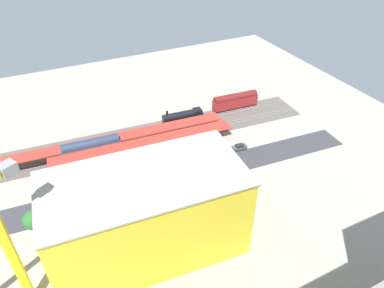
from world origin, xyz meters
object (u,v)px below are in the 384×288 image
at_px(street_tree_2, 174,177).
at_px(freight_coach_far, 91,148).
at_px(locomotive, 184,116).
at_px(street_tree_4, 96,204).
at_px(street_tree_3, 33,220).
at_px(platform_canopy_far, 119,137).
at_px(passenger_coach, 235,101).
at_px(parked_car_1, 222,153).
at_px(parked_car_3, 180,167).
at_px(street_tree_1, 112,199).
at_px(construction_building, 147,215).
at_px(traffic_light, 85,206).
at_px(parked_car_4, 158,173).
at_px(parked_car_6, 108,187).
at_px(parked_car_5, 135,179).
at_px(street_tree_0, 204,171).
at_px(box_truck_0, 105,209).
at_px(platform_canopy_near, 145,143).
at_px(parked_car_2, 203,159).
at_px(parked_car_0, 239,147).

bearing_deg(street_tree_2, freight_coach_far, -57.13).
bearing_deg(locomotive, street_tree_4, 39.63).
distance_m(freight_coach_far, street_tree_3, 29.84).
bearing_deg(platform_canopy_far, passenger_coach, -172.84).
bearing_deg(parked_car_1, passenger_coach, -128.57).
distance_m(parked_car_3, street_tree_1, 23.36).
height_order(parked_car_3, street_tree_2, street_tree_2).
bearing_deg(freight_coach_far, parked_car_1, 155.48).
bearing_deg(construction_building, traffic_light, -48.33).
bearing_deg(street_tree_3, platform_canopy_far, -137.39).
bearing_deg(construction_building, street_tree_1, -67.07).
bearing_deg(locomotive, parked_car_4, 51.20).
relative_size(platform_canopy_far, street_tree_1, 8.37).
height_order(locomotive, street_tree_4, street_tree_4).
bearing_deg(platform_canopy_far, parked_car_6, 64.08).
relative_size(parked_car_5, parked_car_6, 0.93).
relative_size(street_tree_4, traffic_light, 0.94).
relative_size(locomotive, street_tree_0, 1.87).
distance_m(locomotive, parked_car_4, 29.49).
height_order(locomotive, box_truck_0, locomotive).
height_order(street_tree_1, street_tree_4, street_tree_1).
distance_m(parked_car_1, street_tree_0, 15.13).
height_order(locomotive, street_tree_2, street_tree_2).
bearing_deg(locomotive, parked_car_3, 62.57).
height_order(passenger_coach, traffic_light, traffic_light).
bearing_deg(traffic_light, box_truck_0, 178.24).
height_order(passenger_coach, construction_building, construction_building).
xyz_separation_m(parked_car_3, parked_car_4, (6.56, 0.02, 0.00)).
xyz_separation_m(platform_canopy_near, parked_car_2, (-13.55, 11.17, -3.00)).
xyz_separation_m(parked_car_0, parked_car_1, (6.07, 0.21, -0.01)).
bearing_deg(platform_canopy_far, parked_car_3, 125.18).
height_order(parked_car_6, construction_building, construction_building).
bearing_deg(platform_canopy_near, parked_car_6, 36.99).
relative_size(street_tree_0, street_tree_1, 1.03).
bearing_deg(street_tree_1, street_tree_2, -177.41).
xyz_separation_m(locomotive, street_tree_4, (37.02, 30.66, 2.21)).
relative_size(parked_car_3, street_tree_3, 0.67).
height_order(parked_car_3, box_truck_0, box_truck_0).
height_order(platform_canopy_far, parked_car_6, platform_canopy_far).
relative_size(freight_coach_far, parked_car_6, 3.49).
bearing_deg(parked_car_3, box_truck_0, 18.48).
distance_m(parked_car_3, parked_car_5, 12.99).
height_order(platform_canopy_far, box_truck_0, platform_canopy_far).
xyz_separation_m(freight_coach_far, street_tree_1, (0.29, 25.22, 1.73)).
xyz_separation_m(platform_canopy_far, passenger_coach, (-44.34, -5.57, -0.80)).
xyz_separation_m(parked_car_2, parked_car_5, (20.37, -0.37, -0.06)).
bearing_deg(parked_car_3, parked_car_5, -2.42).
distance_m(freight_coach_far, street_tree_1, 25.28).
relative_size(parked_car_6, street_tree_2, 0.65).
bearing_deg(traffic_light, parked_car_1, -168.97).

